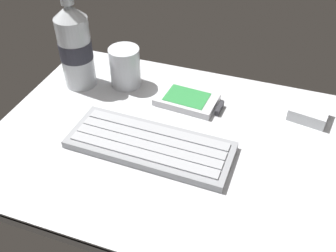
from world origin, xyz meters
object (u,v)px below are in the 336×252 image
object	(u,v)px
keyboard	(150,145)
juice_cup	(125,69)
handheld_device	(190,100)
water_bottle	(75,46)
charger_block	(309,113)

from	to	relation	value
keyboard	juice_cup	size ratio (longest dim) A/B	3.45
handheld_device	water_bottle	world-z (taller)	water_bottle
keyboard	juice_cup	xyz separation A→B (cm)	(-12.06, 16.90, 3.10)
keyboard	handheld_device	size ratio (longest dim) A/B	2.22
juice_cup	keyboard	bearing A→B (deg)	-54.49
water_bottle	charger_block	xyz separation A→B (cm)	(47.03, 3.97, -7.81)
handheld_device	charger_block	xyz separation A→B (cm)	(22.86, 3.05, 0.47)
charger_block	keyboard	bearing A→B (deg)	-145.14
water_bottle	charger_block	size ratio (longest dim) A/B	2.97
juice_cup	charger_block	bearing A→B (deg)	1.53
water_bottle	juice_cup	bearing A→B (deg)	17.71
water_bottle	charger_block	world-z (taller)	water_bottle
juice_cup	water_bottle	distance (cm)	10.99
keyboard	handheld_device	distance (cm)	15.13
handheld_device	juice_cup	size ratio (longest dim) A/B	1.55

